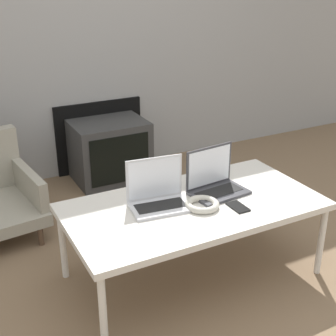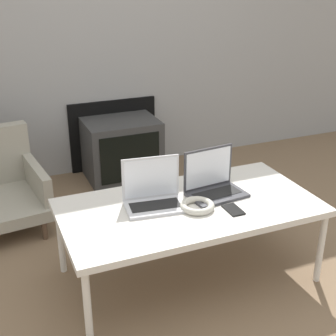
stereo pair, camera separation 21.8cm
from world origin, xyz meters
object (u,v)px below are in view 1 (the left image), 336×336
at_px(laptop_right, 215,181).
at_px(phone, 238,207).
at_px(tv, 110,151).
at_px(headphones, 202,204).
at_px(laptop_left, 158,195).

bearing_deg(laptop_right, phone, -94.90).
bearing_deg(tv, headphones, -92.24).
height_order(laptop_left, laptop_right, same).
bearing_deg(tv, phone, -86.24).
height_order(headphones, tv, same).
distance_m(laptop_left, laptop_right, 0.36).
bearing_deg(headphones, laptop_left, 145.60).
height_order(laptop_right, tv, laptop_right).
bearing_deg(phone, tv, 93.76).
relative_size(laptop_left, phone, 2.63).
xyz_separation_m(laptop_right, phone, (0.00, -0.22, -0.06)).
xyz_separation_m(laptop_left, headphones, (0.20, -0.13, -0.04)).
xyz_separation_m(phone, tv, (-0.11, 1.63, -0.22)).
height_order(headphones, phone, headphones).
distance_m(headphones, tv, 1.56).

